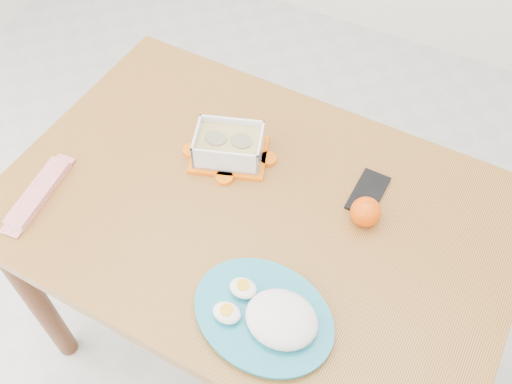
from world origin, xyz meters
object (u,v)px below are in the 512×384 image
at_px(rice_plate, 269,315).
at_px(smartphone, 368,193).
at_px(orange_fruit, 366,212).
at_px(dining_table, 256,232).
at_px(food_container, 229,146).

height_order(rice_plate, smartphone, rice_plate).
bearing_deg(orange_fruit, dining_table, -161.16).
height_order(dining_table, orange_fruit, orange_fruit).
bearing_deg(orange_fruit, smartphone, 103.23).
distance_m(rice_plate, smartphone, 0.40).
distance_m(dining_table, rice_plate, 0.31).
bearing_deg(orange_fruit, rice_plate, -104.63).
distance_m(dining_table, food_container, 0.22).
bearing_deg(food_container, orange_fruit, -23.75).
bearing_deg(food_container, smartphone, -11.39).
bearing_deg(smartphone, orange_fruit, -75.48).
xyz_separation_m(food_container, rice_plate, (0.28, -0.34, -0.01)).
distance_m(orange_fruit, smartphone, 0.08).
relative_size(rice_plate, smartphone, 2.54).
bearing_deg(food_container, dining_table, -59.09).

